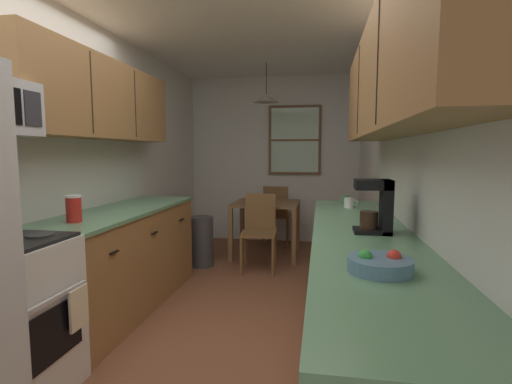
# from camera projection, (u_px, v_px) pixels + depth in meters

# --- Properties ---
(ground_plane) EXTENTS (12.00, 12.00, 0.00)m
(ground_plane) POSITION_uv_depth(u_px,v_px,m) (239.00, 304.00, 3.51)
(ground_plane) COLOR brown
(wall_left) EXTENTS (0.10, 9.00, 2.55)m
(wall_left) POSITION_uv_depth(u_px,v_px,m) (99.00, 165.00, 3.61)
(wall_left) COLOR silver
(wall_left) RESTS_ON ground
(wall_right) EXTENTS (0.10, 9.00, 2.55)m
(wall_right) POSITION_uv_depth(u_px,v_px,m) (397.00, 167.00, 3.16)
(wall_right) COLOR silver
(wall_right) RESTS_ON ground
(wall_back) EXTENTS (4.40, 0.10, 2.55)m
(wall_back) POSITION_uv_depth(u_px,v_px,m) (274.00, 160.00, 5.98)
(wall_back) COLOR silver
(wall_back) RESTS_ON ground
(ceiling_slab) EXTENTS (4.40, 9.00, 0.08)m
(ceiling_slab) POSITION_uv_depth(u_px,v_px,m) (237.00, 12.00, 3.24)
(ceiling_slab) COLOR white
(stove_range) EXTENTS (0.66, 0.58, 1.10)m
(stove_range) POSITION_uv_depth(u_px,v_px,m) (5.00, 319.00, 2.12)
(stove_range) COLOR white
(stove_range) RESTS_ON ground
(counter_left) EXTENTS (0.64, 1.99, 0.90)m
(counter_left) POSITION_uv_depth(u_px,v_px,m) (122.00, 259.00, 3.38)
(counter_left) COLOR olive
(counter_left) RESTS_ON ground
(upper_cabinets_left) EXTENTS (0.33, 2.07, 0.66)m
(upper_cabinets_left) POSITION_uv_depth(u_px,v_px,m) (98.00, 100.00, 3.21)
(upper_cabinets_left) COLOR olive
(counter_right) EXTENTS (0.64, 3.16, 0.90)m
(counter_right) POSITION_uv_depth(u_px,v_px,m) (362.00, 302.00, 2.41)
(counter_right) COLOR olive
(counter_right) RESTS_ON ground
(upper_cabinets_right) EXTENTS (0.33, 2.84, 0.66)m
(upper_cabinets_right) POSITION_uv_depth(u_px,v_px,m) (395.00, 76.00, 2.19)
(upper_cabinets_right) COLOR olive
(dining_table) EXTENTS (0.86, 0.79, 0.73)m
(dining_table) POSITION_uv_depth(u_px,v_px,m) (266.00, 211.00, 5.10)
(dining_table) COLOR brown
(dining_table) RESTS_ON ground
(dining_chair_near) EXTENTS (0.42, 0.42, 0.90)m
(dining_chair_near) POSITION_uv_depth(u_px,v_px,m) (259.00, 228.00, 4.53)
(dining_chair_near) COLOR brown
(dining_chair_near) RESTS_ON ground
(dining_chair_far) EXTENTS (0.45, 0.45, 0.90)m
(dining_chair_far) POSITION_uv_depth(u_px,v_px,m) (277.00, 212.00, 5.69)
(dining_chair_far) COLOR brown
(dining_chair_far) RESTS_ON ground
(pendant_light) EXTENTS (0.33, 0.33, 0.51)m
(pendant_light) POSITION_uv_depth(u_px,v_px,m) (266.00, 98.00, 4.95)
(pendant_light) COLOR black
(back_window) EXTENTS (0.80, 0.05, 1.05)m
(back_window) POSITION_uv_depth(u_px,v_px,m) (295.00, 140.00, 5.82)
(back_window) COLOR brown
(trash_bin) EXTENTS (0.28, 0.28, 0.61)m
(trash_bin) POSITION_uv_depth(u_px,v_px,m) (202.00, 241.00, 4.68)
(trash_bin) COLOR #3F3F42
(trash_bin) RESTS_ON ground
(storage_canister) EXTENTS (0.11, 0.11, 0.19)m
(storage_canister) POSITION_uv_depth(u_px,v_px,m) (74.00, 209.00, 2.70)
(storage_canister) COLOR red
(storage_canister) RESTS_ON counter_left
(dish_towel) EXTENTS (0.02, 0.16, 0.24)m
(dish_towel) POSITION_uv_depth(u_px,v_px,m) (79.00, 308.00, 2.20)
(dish_towel) COLOR beige
(coffee_maker) EXTENTS (0.22, 0.18, 0.33)m
(coffee_maker) POSITION_uv_depth(u_px,v_px,m) (378.00, 205.00, 2.34)
(coffee_maker) COLOR black
(coffee_maker) RESTS_ON counter_right
(mug_by_coffeemaker) EXTENTS (0.11, 0.07, 0.09)m
(mug_by_coffeemaker) POSITION_uv_depth(u_px,v_px,m) (346.00, 200.00, 3.65)
(mug_by_coffeemaker) COLOR #3F7F4C
(mug_by_coffeemaker) RESTS_ON counter_right
(mug_spare) EXTENTS (0.12, 0.08, 0.09)m
(mug_spare) POSITION_uv_depth(u_px,v_px,m) (349.00, 203.00, 3.42)
(mug_spare) COLOR white
(mug_spare) RESTS_ON counter_right
(fruit_bowl) EXTENTS (0.27, 0.27, 0.09)m
(fruit_bowl) POSITION_uv_depth(u_px,v_px,m) (380.00, 264.00, 1.58)
(fruit_bowl) COLOR #597F9E
(fruit_bowl) RESTS_ON counter_right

